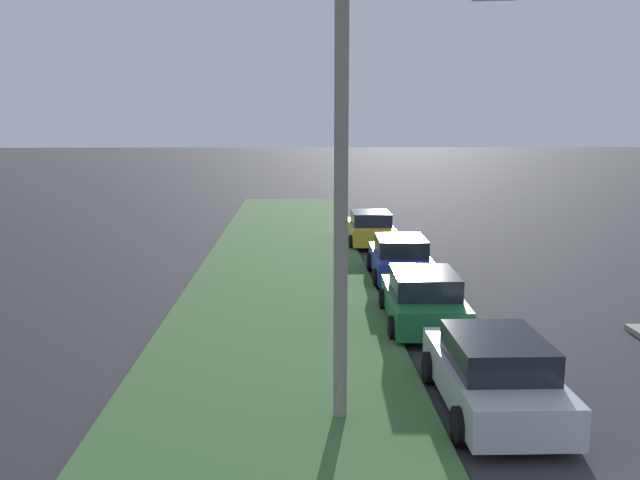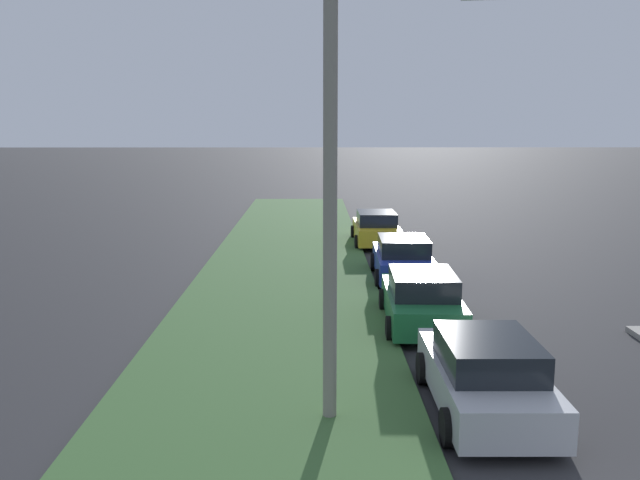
{
  "view_description": "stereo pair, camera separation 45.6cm",
  "coord_description": "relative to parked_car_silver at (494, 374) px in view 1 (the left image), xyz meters",
  "views": [
    {
      "loc": [
        -6.43,
        5.5,
        5.2
      ],
      "look_at": [
        12.25,
        4.86,
        1.99
      ],
      "focal_mm": 37.84,
      "sensor_mm": 36.0,
      "label": 1
    },
    {
      "loc": [
        -6.44,
        5.05,
        5.2
      ],
      "look_at": [
        12.25,
        4.86,
        1.99
      ],
      "focal_mm": 37.84,
      "sensor_mm": 36.0,
      "label": 2
    }
  ],
  "objects": [
    {
      "name": "grass_median",
      "position": [
        4.85,
        4.09,
        -0.66
      ],
      "size": [
        60.0,
        6.0,
        0.12
      ],
      "primitive_type": "cube",
      "color": "#3D6633",
      "rests_on": "ground"
    },
    {
      "name": "parked_car_silver",
      "position": [
        0.0,
        0.0,
        0.0
      ],
      "size": [
        4.31,
        2.05,
        1.47
      ],
      "rotation": [
        0.0,
        0.0,
        -0.01
      ],
      "color": "#B2B5BA",
      "rests_on": "ground"
    },
    {
      "name": "parked_car_green",
      "position": [
        5.33,
        0.3,
        0.0
      ],
      "size": [
        4.37,
        2.15,
        1.47
      ],
      "rotation": [
        0.0,
        0.0,
        -0.04
      ],
      "color": "#1E6B38",
      "rests_on": "ground"
    },
    {
      "name": "parked_car_blue",
      "position": [
        10.71,
        0.08,
        0.0
      ],
      "size": [
        4.36,
        2.13,
        1.47
      ],
      "rotation": [
        0.0,
        0.0,
        -0.03
      ],
      "color": "#23389E",
      "rests_on": "ground"
    },
    {
      "name": "parked_car_yellow",
      "position": [
        17.47,
        0.37,
        0.0
      ],
      "size": [
        4.31,
        2.03,
        1.47
      ],
      "rotation": [
        0.0,
        0.0,
        0.0
      ],
      "color": "gold",
      "rests_on": "ground"
    },
    {
      "name": "streetlight",
      "position": [
        -0.4,
        2.48,
        3.67
      ],
      "size": [
        0.69,
        2.87,
        7.5
      ],
      "color": "gray",
      "rests_on": "ground"
    }
  ]
}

